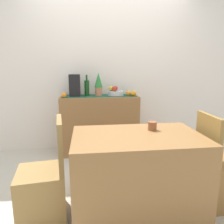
{
  "coord_description": "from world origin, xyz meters",
  "views": [
    {
      "loc": [
        -0.39,
        -2.27,
        1.32
      ],
      "look_at": [
        -0.06,
        0.35,
        0.76
      ],
      "focal_mm": 33.88,
      "sensor_mm": 36.0,
      "label": 1
    }
  ],
  "objects_px": {
    "coffee_maker": "(75,85)",
    "chair_by_corner": "(220,178)",
    "wine_bottle": "(87,88)",
    "chair_near_window": "(44,190)",
    "dining_table": "(137,173)",
    "fruit_bowl": "(116,93)",
    "coffee_cup": "(152,126)",
    "sideboard_console": "(100,124)",
    "potted_plant": "(98,84)"
  },
  "relations": [
    {
      "from": "fruit_bowl",
      "to": "coffee_cup",
      "type": "distance_m",
      "value": 1.34
    },
    {
      "from": "coffee_cup",
      "to": "potted_plant",
      "type": "bearing_deg",
      "value": 107.78
    },
    {
      "from": "sideboard_console",
      "to": "chair_near_window",
      "type": "xyz_separation_m",
      "value": [
        -0.59,
        -1.45,
        -0.18
      ]
    },
    {
      "from": "chair_near_window",
      "to": "potted_plant",
      "type": "bearing_deg",
      "value": 68.13
    },
    {
      "from": "wine_bottle",
      "to": "coffee_cup",
      "type": "bearing_deg",
      "value": -65.65
    },
    {
      "from": "sideboard_console",
      "to": "fruit_bowl",
      "type": "height_order",
      "value": "fruit_bowl"
    },
    {
      "from": "wine_bottle",
      "to": "potted_plant",
      "type": "relative_size",
      "value": 0.91
    },
    {
      "from": "sideboard_console",
      "to": "coffee_maker",
      "type": "distance_m",
      "value": 0.71
    },
    {
      "from": "coffee_cup",
      "to": "chair_by_corner",
      "type": "xyz_separation_m",
      "value": [
        0.66,
        -0.13,
        -0.51
      ]
    },
    {
      "from": "coffee_maker",
      "to": "coffee_cup",
      "type": "distance_m",
      "value": 1.56
    },
    {
      "from": "sideboard_console",
      "to": "dining_table",
      "type": "height_order",
      "value": "sideboard_console"
    },
    {
      "from": "fruit_bowl",
      "to": "dining_table",
      "type": "xyz_separation_m",
      "value": [
        -0.01,
        -1.45,
        -0.57
      ]
    },
    {
      "from": "coffee_maker",
      "to": "chair_by_corner",
      "type": "bearing_deg",
      "value": -45.22
    },
    {
      "from": "chair_near_window",
      "to": "fruit_bowl",
      "type": "bearing_deg",
      "value": 59.77
    },
    {
      "from": "fruit_bowl",
      "to": "chair_by_corner",
      "type": "relative_size",
      "value": 0.27
    },
    {
      "from": "sideboard_console",
      "to": "coffee_maker",
      "type": "height_order",
      "value": "coffee_maker"
    },
    {
      "from": "wine_bottle",
      "to": "chair_by_corner",
      "type": "distance_m",
      "value": 2.07
    },
    {
      "from": "sideboard_console",
      "to": "potted_plant",
      "type": "height_order",
      "value": "potted_plant"
    },
    {
      "from": "fruit_bowl",
      "to": "chair_by_corner",
      "type": "bearing_deg",
      "value": -60.37
    },
    {
      "from": "fruit_bowl",
      "to": "coffee_cup",
      "type": "height_order",
      "value": "fruit_bowl"
    },
    {
      "from": "wine_bottle",
      "to": "chair_by_corner",
      "type": "relative_size",
      "value": 0.35
    },
    {
      "from": "potted_plant",
      "to": "chair_near_window",
      "type": "distance_m",
      "value": 1.76
    },
    {
      "from": "fruit_bowl",
      "to": "dining_table",
      "type": "distance_m",
      "value": 1.56
    },
    {
      "from": "potted_plant",
      "to": "chair_by_corner",
      "type": "height_order",
      "value": "potted_plant"
    },
    {
      "from": "coffee_maker",
      "to": "sideboard_console",
      "type": "bearing_deg",
      "value": 0.0
    },
    {
      "from": "coffee_maker",
      "to": "chair_near_window",
      "type": "distance_m",
      "value": 1.67
    },
    {
      "from": "fruit_bowl",
      "to": "coffee_maker",
      "type": "distance_m",
      "value": 0.63
    },
    {
      "from": "potted_plant",
      "to": "chair_near_window",
      "type": "relative_size",
      "value": 0.39
    },
    {
      "from": "sideboard_console",
      "to": "chair_near_window",
      "type": "height_order",
      "value": "chair_near_window"
    },
    {
      "from": "chair_near_window",
      "to": "coffee_cup",
      "type": "bearing_deg",
      "value": 7.15
    },
    {
      "from": "coffee_cup",
      "to": "chair_by_corner",
      "type": "distance_m",
      "value": 0.85
    },
    {
      "from": "dining_table",
      "to": "coffee_cup",
      "type": "bearing_deg",
      "value": 36.8
    },
    {
      "from": "dining_table",
      "to": "chair_by_corner",
      "type": "relative_size",
      "value": 1.27
    },
    {
      "from": "dining_table",
      "to": "coffee_cup",
      "type": "relative_size",
      "value": 13.87
    },
    {
      "from": "dining_table",
      "to": "chair_near_window",
      "type": "distance_m",
      "value": 0.84
    },
    {
      "from": "sideboard_console",
      "to": "potted_plant",
      "type": "xyz_separation_m",
      "value": [
        -0.01,
        0.0,
        0.63
      ]
    },
    {
      "from": "dining_table",
      "to": "wine_bottle",
      "type": "bearing_deg",
      "value": 106.41
    },
    {
      "from": "dining_table",
      "to": "coffee_cup",
      "type": "distance_m",
      "value": 0.46
    },
    {
      "from": "chair_near_window",
      "to": "wine_bottle",
      "type": "bearing_deg",
      "value": 74.3
    },
    {
      "from": "fruit_bowl",
      "to": "potted_plant",
      "type": "height_order",
      "value": "potted_plant"
    },
    {
      "from": "fruit_bowl",
      "to": "sideboard_console",
      "type": "bearing_deg",
      "value": 180.0
    },
    {
      "from": "coffee_maker",
      "to": "dining_table",
      "type": "height_order",
      "value": "coffee_maker"
    },
    {
      "from": "chair_near_window",
      "to": "chair_by_corner",
      "type": "height_order",
      "value": "same"
    },
    {
      "from": "fruit_bowl",
      "to": "coffee_maker",
      "type": "height_order",
      "value": "coffee_maker"
    },
    {
      "from": "sideboard_console",
      "to": "coffee_maker",
      "type": "bearing_deg",
      "value": 180.0
    },
    {
      "from": "coffee_cup",
      "to": "coffee_maker",
      "type": "bearing_deg",
      "value": 120.41
    },
    {
      "from": "coffee_maker",
      "to": "chair_by_corner",
      "type": "distance_m",
      "value": 2.2
    },
    {
      "from": "potted_plant",
      "to": "dining_table",
      "type": "relative_size",
      "value": 0.3
    },
    {
      "from": "wine_bottle",
      "to": "chair_by_corner",
      "type": "bearing_deg",
      "value": -48.98
    },
    {
      "from": "fruit_bowl",
      "to": "wine_bottle",
      "type": "bearing_deg",
      "value": -180.0
    }
  ]
}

